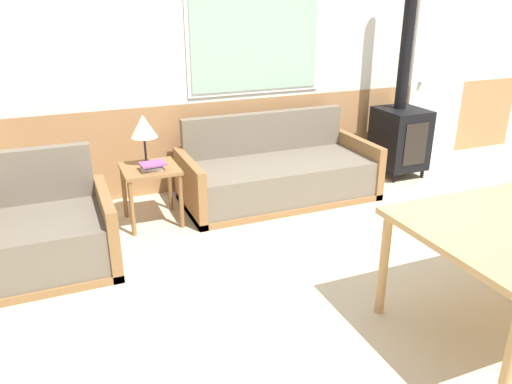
% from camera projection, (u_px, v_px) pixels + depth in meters
% --- Properties ---
extents(ground_plane, '(16.00, 16.00, 0.00)m').
position_uv_depth(ground_plane, '(421.00, 295.00, 3.47)').
color(ground_plane, beige).
extents(wall_back, '(7.20, 0.09, 2.70)m').
position_uv_depth(wall_back, '(269.00, 55.00, 5.22)').
color(wall_back, '#AD7A4C').
rests_on(wall_back, ground_plane).
extents(couch, '(1.93, 0.87, 0.82)m').
position_uv_depth(couch, '(278.00, 176.00, 5.03)').
color(couch, olive).
rests_on(couch, ground_plane).
extents(armchair, '(0.91, 0.85, 0.85)m').
position_uv_depth(armchair, '(51.00, 236.00, 3.75)').
color(armchair, olive).
rests_on(armchair, ground_plane).
extents(side_table, '(0.49, 0.49, 0.53)m').
position_uv_depth(side_table, '(150.00, 177.00, 4.44)').
color(side_table, olive).
rests_on(side_table, ground_plane).
extents(table_lamp, '(0.23, 0.23, 0.45)m').
position_uv_depth(table_lamp, '(143.00, 127.00, 4.34)').
color(table_lamp, '#262628').
rests_on(table_lamp, side_table).
extents(book_stack, '(0.23, 0.18, 0.07)m').
position_uv_depth(book_stack, '(152.00, 166.00, 4.32)').
color(book_stack, white).
rests_on(book_stack, side_table).
extents(wood_stove, '(0.49, 0.55, 2.37)m').
position_uv_depth(wood_stove, '(401.00, 125.00, 5.60)').
color(wood_stove, black).
rests_on(wood_stove, ground_plane).
extents(entry_door, '(0.82, 0.09, 2.00)m').
position_uv_depth(entry_door, '(438.00, 78.00, 6.10)').
color(entry_door, white).
rests_on(entry_door, ground_plane).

